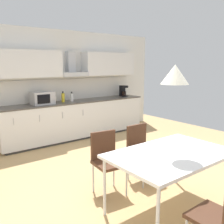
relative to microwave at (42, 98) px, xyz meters
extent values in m
cube|color=tan|center=(0.25, -2.66, -1.07)|extent=(8.04, 8.90, 0.02)
cube|color=silver|center=(0.25, 0.36, 0.25)|extent=(6.43, 0.10, 2.61)
cube|color=#333333|center=(0.85, 0.00, -1.03)|extent=(3.57, 0.56, 0.05)
cube|color=silver|center=(0.85, 0.00, -0.59)|extent=(3.72, 0.61, 0.84)
cube|color=#4C4742|center=(0.85, 0.00, -0.15)|extent=(3.74, 0.63, 0.03)
cube|color=silver|center=(-0.74, -0.32, -0.38)|extent=(0.01, 0.01, 0.14)
cube|color=silver|center=(-0.21, -0.32, -0.38)|extent=(0.01, 0.01, 0.14)
cube|color=silver|center=(0.32, -0.32, -0.38)|extent=(0.01, 0.01, 0.14)
cube|color=silver|center=(0.85, -0.32, -0.38)|extent=(0.01, 0.01, 0.14)
cube|color=silver|center=(0.85, 0.30, 0.12)|extent=(3.72, 0.02, 0.53)
cube|color=silver|center=(-0.25, 0.14, 0.75)|extent=(1.53, 0.34, 0.59)
cube|color=silver|center=(1.95, 0.14, 0.75)|extent=(1.53, 0.34, 0.59)
cube|color=#B7BABF|center=(0.85, 0.12, 0.51)|extent=(0.67, 0.40, 0.10)
cube|color=#B7BABF|center=(0.85, 0.23, 0.78)|extent=(0.20, 0.16, 0.54)
cube|color=#ADADB2|center=(0.00, 0.00, 0.00)|extent=(0.48, 0.34, 0.28)
cube|color=black|center=(-0.04, -0.17, 0.00)|extent=(0.29, 0.01, 0.20)
cube|color=black|center=(2.37, 0.00, -0.13)|extent=(0.18, 0.18, 0.02)
cylinder|color=black|center=(2.37, -0.01, -0.06)|extent=(0.12, 0.12, 0.12)
cube|color=black|center=(2.37, 0.06, 0.01)|extent=(0.16, 0.08, 0.30)
cube|color=black|center=(2.37, -0.01, 0.13)|extent=(0.18, 0.16, 0.06)
cylinder|color=yellow|center=(0.52, 0.04, -0.04)|extent=(0.08, 0.08, 0.21)
cylinder|color=black|center=(0.52, 0.04, 0.09)|extent=(0.03, 0.03, 0.05)
cylinder|color=white|center=(0.75, 0.04, -0.05)|extent=(0.08, 0.08, 0.19)
cylinder|color=black|center=(0.75, 0.04, 0.07)|extent=(0.03, 0.03, 0.04)
cube|color=white|center=(0.15, -3.51, -0.32)|extent=(1.48, 0.96, 0.04)
cylinder|color=silver|center=(-0.53, -3.93, -0.70)|extent=(0.04, 0.04, 0.72)
cylinder|color=silver|center=(-0.53, -3.09, -0.70)|extent=(0.04, 0.04, 0.72)
cylinder|color=silver|center=(0.83, -3.09, -0.70)|extent=(0.04, 0.04, 0.72)
cube|color=#4C2D1E|center=(-0.18, -2.73, -0.61)|extent=(0.44, 0.44, 0.04)
cube|color=#4C2D1E|center=(-0.16, -2.55, -0.39)|extent=(0.38, 0.08, 0.40)
cylinder|color=silver|center=(-0.03, -2.92, -0.84)|extent=(0.02, 0.02, 0.43)
cylinder|color=silver|center=(-0.37, -2.88, -0.84)|extent=(0.02, 0.02, 0.43)
cylinder|color=silver|center=(0.01, -2.58, -0.84)|extent=(0.02, 0.02, 0.43)
cylinder|color=silver|center=(-0.33, -2.54, -0.84)|extent=(0.02, 0.02, 0.43)
cube|color=#4C2D1E|center=(0.48, -2.73, -0.61)|extent=(0.41, 0.41, 0.04)
cube|color=#4C2D1E|center=(0.49, -2.55, -0.39)|extent=(0.38, 0.05, 0.40)
cylinder|color=silver|center=(0.65, -2.90, -0.84)|extent=(0.02, 0.02, 0.43)
cylinder|color=silver|center=(0.31, -2.90, -0.84)|extent=(0.02, 0.02, 0.43)
cylinder|color=silver|center=(0.66, -2.56, -0.84)|extent=(0.02, 0.02, 0.43)
cylinder|color=silver|center=(0.32, -2.56, -0.84)|extent=(0.02, 0.02, 0.43)
cube|color=#4C2D1E|center=(-0.18, -4.29, -0.61)|extent=(0.40, 0.40, 0.04)
cone|color=silver|center=(0.15, -3.51, 0.63)|extent=(0.32, 0.32, 0.22)
camera|label=1|loc=(-2.13, -5.32, 0.73)|focal=40.00mm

